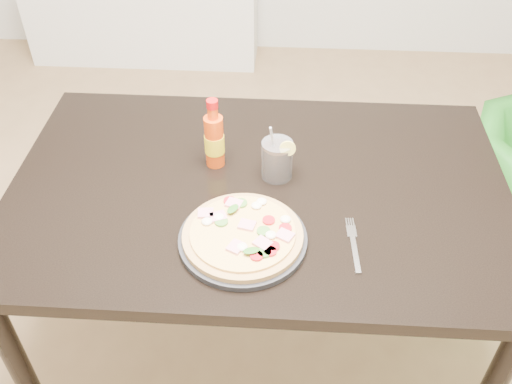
# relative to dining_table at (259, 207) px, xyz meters

# --- Properties ---
(floor) EXTENTS (4.50, 4.50, 0.00)m
(floor) POSITION_rel_dining_table_xyz_m (-0.04, 0.05, -0.67)
(floor) COLOR #9E7A51
(floor) RESTS_ON ground
(dining_table) EXTENTS (1.40, 0.90, 0.75)m
(dining_table) POSITION_rel_dining_table_xyz_m (0.00, 0.00, 0.00)
(dining_table) COLOR black
(dining_table) RESTS_ON ground
(plate) EXTENTS (0.32, 0.32, 0.02)m
(plate) POSITION_rel_dining_table_xyz_m (-0.03, -0.22, 0.09)
(plate) COLOR black
(plate) RESTS_ON dining_table
(pizza) EXTENTS (0.30, 0.30, 0.03)m
(pizza) POSITION_rel_dining_table_xyz_m (-0.03, -0.22, 0.11)
(pizza) COLOR tan
(pizza) RESTS_ON plate
(hot_sauce_bottle) EXTENTS (0.06, 0.06, 0.22)m
(hot_sauce_bottle) POSITION_rel_dining_table_xyz_m (-0.13, 0.09, 0.17)
(hot_sauce_bottle) COLOR #D8420C
(hot_sauce_bottle) RESTS_ON dining_table
(cola_cup) EXTENTS (0.09, 0.09, 0.18)m
(cola_cup) POSITION_rel_dining_table_xyz_m (0.05, 0.05, 0.14)
(cola_cup) COLOR black
(cola_cup) RESTS_ON dining_table
(fork) EXTENTS (0.03, 0.19, 0.00)m
(fork) POSITION_rel_dining_table_xyz_m (0.25, -0.21, 0.09)
(fork) COLOR silver
(fork) RESTS_ON dining_table
(media_console) EXTENTS (1.40, 0.34, 0.50)m
(media_console) POSITION_rel_dining_table_xyz_m (-0.84, 2.12, -0.42)
(media_console) COLOR white
(media_console) RESTS_ON ground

